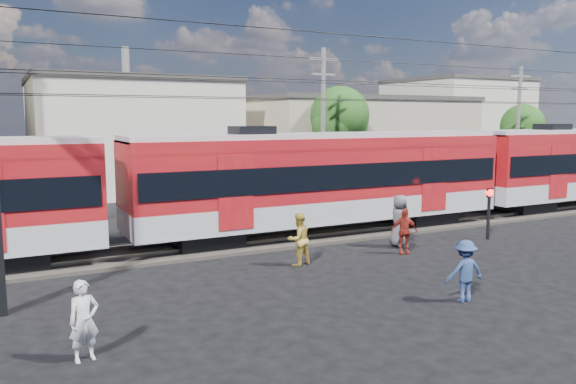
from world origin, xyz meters
The scene contains 20 objects.
ground centered at (0.00, 0.00, 0.00)m, with size 120.00×120.00×0.00m, color black.
track_bed centered at (0.00, 8.00, 0.06)m, with size 70.00×3.40×0.12m, color #2D2823.
rail_near centered at (0.00, 7.25, 0.18)m, with size 70.00×0.12×0.12m, color #59544C.
rail_far centered at (0.00, 8.75, 0.18)m, with size 70.00×0.12×0.12m, color #59544C.
commuter_train centered at (2.11, 8.00, 2.40)m, with size 50.30×3.08×4.17m.
catenary centered at (-8.65, 8.00, 5.14)m, with size 70.00×9.30×7.52m.
building_midwest centered at (-2.00, 27.00, 3.66)m, with size 12.24×12.24×7.30m.
building_mideast centered at (14.00, 24.00, 3.16)m, with size 16.32×10.20×6.30m.
building_east centered at (28.00, 28.00, 4.16)m, with size 10.20×10.20×8.30m.
utility_pole_mid centered at (6.00, 15.00, 4.53)m, with size 1.80×0.24×8.50m.
utility_pole_east centered at (20.00, 14.00, 4.28)m, with size 1.80×0.24×8.00m.
tree_near centered at (9.19, 18.09, 4.66)m, with size 3.82×3.64×6.72m.
tree_far centered at (24.19, 17.09, 3.99)m, with size 3.36×3.12×5.76m.
pedestrian_a centered at (-8.52, -0.17, 0.82)m, with size 0.60×0.39×1.64m, color silver.
pedestrian_b centered at (-1.31, 4.27, 0.87)m, with size 0.84×0.66×1.73m, color gold.
pedestrian_c centered at (0.81, -0.93, 0.82)m, with size 1.06×0.61×1.64m, color navy.
pedestrian_d centered at (2.73, 3.92, 0.81)m, with size 0.95×0.40×1.62m, color maroon.
pedestrian_e centered at (3.28, 4.88, 0.98)m, with size 0.96×0.62×1.96m, color #525156.
car_silver centered at (20.11, 12.97, 0.71)m, with size 1.69×4.20×1.43m, color #B9BCC0.
crossing_signal centered at (7.22, 4.28, 1.42)m, with size 0.30×0.30×2.05m.
Camera 1 is at (-9.82, -11.44, 4.79)m, focal length 35.00 mm.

